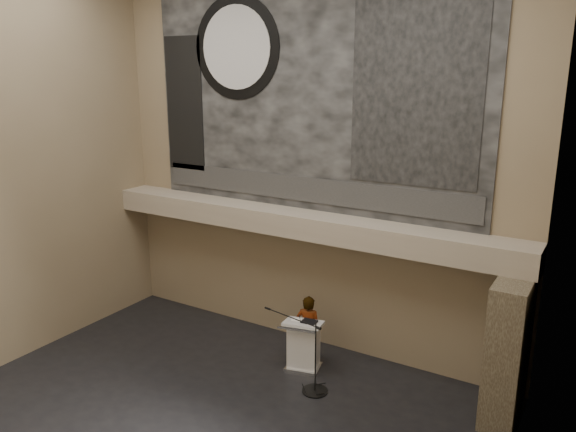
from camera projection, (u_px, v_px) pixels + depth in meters
The scene contains 19 objects.
floor at pixel (197, 426), 10.14m from camera, with size 10.00×10.00×0.00m, color black.
wall_back at pixel (307, 162), 12.36m from camera, with size 10.00×0.02×8.50m, color #806D51.
wall_left at pixel (0, 169), 11.55m from camera, with size 0.02×8.00×8.50m, color #806D51.
wall_right at pixel (512, 246), 6.55m from camera, with size 0.02×8.00×8.50m, color #806D51.
soffit at pixel (297, 223), 12.36m from camera, with size 10.00×0.80×0.50m, color gray.
sprinkler_left at pixel (238, 226), 13.19m from camera, with size 0.04×0.04×0.06m, color #B2893D.
sprinkler_right at pixel (376, 250), 11.45m from camera, with size 0.04×0.04×0.06m, color #B2893D.
banner at pixel (307, 95), 11.97m from camera, with size 8.00×0.05×5.00m, color black.
banner_text_strip at pixel (305, 189), 12.46m from camera, with size 7.76×0.02×0.55m, color #2C2C2C.
banner_clock_rim at pixel (236, 48), 12.58m from camera, with size 2.30×2.30×0.02m, color black.
banner_clock_face at pixel (236, 48), 12.56m from camera, with size 1.84×1.84×0.02m, color silver.
banner_building_print at pixel (415, 93), 10.71m from camera, with size 2.60×0.02×3.60m, color black.
banner_brick_print at pixel (185, 104), 13.71m from camera, with size 1.10×0.02×3.20m, color black.
stone_pier at pixel (508, 350), 10.08m from camera, with size 0.60×1.40×2.70m, color #44392A.
lectern at pixel (304, 345), 11.92m from camera, with size 0.91×0.73×1.14m.
binder at pixel (309, 322), 11.73m from camera, with size 0.31×0.25×0.04m, color black.
papers at pixel (296, 321), 11.81m from camera, with size 0.22×0.30×0.01m, color white.
speaker_person at pixel (308, 329), 12.19m from camera, with size 0.56×0.37×1.53m, color silver.
mic_stand at pixel (313, 380), 11.19m from camera, with size 1.60×0.52×1.48m.
Camera 1 is at (5.98, -6.70, 6.26)m, focal length 35.00 mm.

